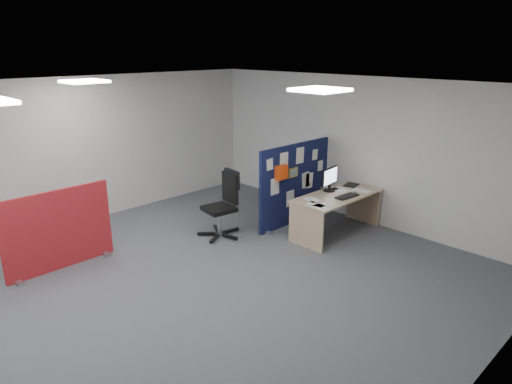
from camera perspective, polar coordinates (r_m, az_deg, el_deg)
floor at (r=6.27m, az=-12.42°, el=-13.37°), size 9.00×9.00×0.00m
ceiling at (r=5.42m, az=-14.33°, el=11.95°), size 9.00×7.00×0.02m
wall_back at (r=8.79m, az=-25.40°, el=3.90°), size 9.00×0.02×2.70m
wall_front at (r=3.49m, az=19.80°, el=-15.39°), size 9.00×0.02×2.70m
wall_right at (r=8.79m, az=12.54°, el=5.20°), size 0.02×7.00×2.70m
ceiling_lights at (r=6.16m, az=-14.83°, el=12.27°), size 4.10×4.10×0.04m
navy_divider at (r=8.50m, az=4.84°, el=1.05°), size 1.84×0.30×1.52m
main_desk at (r=8.15m, az=9.83°, el=-1.40°), size 1.74×0.77×0.73m
monitor_main at (r=8.19m, az=9.22°, el=1.72°), size 0.49×0.20×0.43m
keyboard at (r=7.98m, az=11.31°, el=-0.52°), size 0.46×0.22×0.02m
mouse at (r=8.20m, az=12.14°, el=-0.06°), size 0.10×0.07×0.03m
paper_tray at (r=8.66m, az=11.83°, el=0.87°), size 0.32×0.27×0.01m
red_divider at (r=7.37m, az=-23.46°, el=-4.46°), size 1.62×0.30×1.22m
office_chair at (r=7.95m, az=-3.95°, el=-0.98°), size 0.75×0.75×1.14m
desk_papers at (r=7.97m, az=9.35°, el=-0.52°), size 1.47×0.83×0.00m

